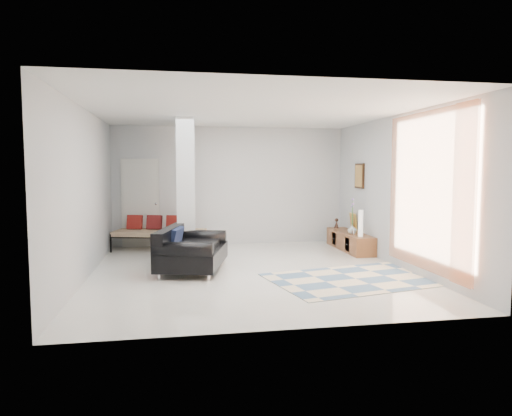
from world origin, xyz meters
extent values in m
plane|color=beige|center=(0.00, 0.00, 0.00)|extent=(6.00, 6.00, 0.00)
plane|color=white|center=(0.00, 0.00, 2.80)|extent=(6.00, 6.00, 0.00)
plane|color=#B9BCBE|center=(0.00, 3.00, 1.40)|extent=(6.00, 0.00, 6.00)
plane|color=#B9BCBE|center=(0.00, -3.00, 1.40)|extent=(6.00, 0.00, 6.00)
plane|color=#B9BCBE|center=(-2.75, 0.00, 1.40)|extent=(0.00, 6.00, 6.00)
plane|color=#B9BCBE|center=(2.75, 0.00, 1.40)|extent=(0.00, 6.00, 6.00)
cube|color=silver|center=(-1.10, 1.60, 1.40)|extent=(0.35, 1.20, 2.80)
cube|color=silver|center=(-2.10, 2.96, 1.02)|extent=(0.85, 0.06, 2.04)
plane|color=orange|center=(2.67, -1.15, 1.45)|extent=(0.00, 2.55, 2.55)
cube|color=black|center=(2.72, 1.70, 1.65)|extent=(0.04, 0.45, 0.55)
cube|color=brown|center=(2.52, 1.70, 0.20)|extent=(0.45, 1.86, 0.40)
cube|color=black|center=(2.30, 1.29, 0.20)|extent=(0.02, 0.25, 0.28)
cube|color=black|center=(2.30, 2.11, 0.20)|extent=(0.02, 0.25, 0.28)
cube|color=#F2B847|center=(2.70, 1.96, 0.60)|extent=(0.09, 0.32, 0.40)
cube|color=silver|center=(2.42, 1.29, 0.46)|extent=(0.04, 0.10, 0.12)
cylinder|color=silver|center=(-1.58, -0.32, 0.05)|extent=(0.05, 0.05, 0.10)
cylinder|color=silver|center=(-1.22, 1.09, 0.05)|extent=(0.05, 0.05, 0.10)
cylinder|color=silver|center=(-0.78, -0.53, 0.05)|extent=(0.05, 0.05, 0.10)
cylinder|color=silver|center=(-0.42, 0.89, 0.05)|extent=(0.05, 0.05, 0.10)
cube|color=black|center=(-1.00, 0.28, 0.25)|extent=(1.40, 1.90, 0.30)
cube|color=black|center=(-1.40, 0.38, 0.58)|extent=(0.61, 1.70, 0.36)
cylinder|color=black|center=(-1.18, -0.42, 0.48)|extent=(1.01, 0.51, 0.28)
cylinder|color=black|center=(-0.82, 0.99, 0.48)|extent=(1.01, 0.51, 0.28)
cube|color=black|center=(-1.28, 0.35, 0.60)|extent=(0.29, 0.64, 0.31)
cylinder|color=black|center=(-2.69, 2.30, 0.20)|extent=(0.04, 0.04, 0.40)
cylinder|color=black|center=(-0.81, 1.82, 0.20)|extent=(0.04, 0.04, 0.40)
cylinder|color=black|center=(-2.49, 3.08, 0.20)|extent=(0.04, 0.04, 0.40)
cylinder|color=black|center=(-0.61, 2.60, 0.20)|extent=(0.04, 0.04, 0.40)
cube|color=#BDB18A|center=(-1.65, 2.45, 0.38)|extent=(2.11, 1.29, 0.12)
cube|color=maroon|center=(-2.22, 2.75, 0.60)|extent=(0.37, 0.24, 0.33)
cube|color=maroon|center=(-1.78, 2.64, 0.60)|extent=(0.37, 0.24, 0.33)
cube|color=maroon|center=(-1.34, 2.53, 0.60)|extent=(0.37, 0.24, 0.33)
cube|color=beige|center=(1.60, -0.90, 0.01)|extent=(3.04, 2.34, 0.01)
cylinder|color=white|center=(2.50, 1.07, 0.67)|extent=(0.10, 0.10, 0.55)
imported|color=silver|center=(2.47, 1.45, 0.50)|extent=(0.22, 0.22, 0.20)
camera|label=1|loc=(-1.27, -7.85, 1.80)|focal=32.00mm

